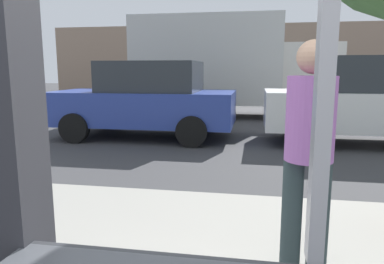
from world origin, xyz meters
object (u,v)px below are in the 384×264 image
parked_car_blue (146,99)px  box_truck (227,64)px  parked_car_white (381,101)px  pedestrian (309,147)px

parked_car_blue → box_truck: 4.56m
parked_car_blue → parked_car_white: parked_car_white is taller
parked_car_white → pedestrian: 5.97m
parked_car_blue → box_truck: box_truck is taller
box_truck → pedestrian: box_truck is taller
parked_car_blue → pedestrian: (2.82, -5.55, 0.17)m
parked_car_white → parked_car_blue: bearing=180.0°
parked_car_white → box_truck: size_ratio=0.71×
box_truck → pedestrian: (1.31, -9.77, -0.68)m
parked_car_blue → parked_car_white: size_ratio=0.88×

